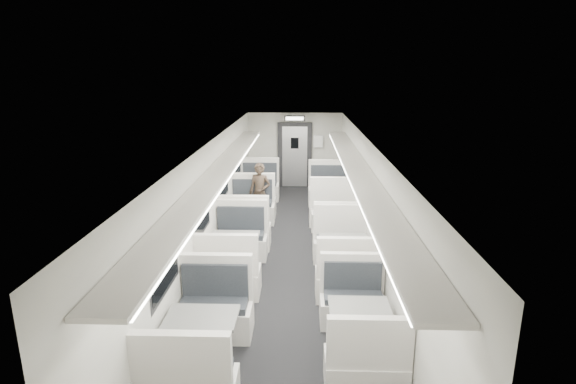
# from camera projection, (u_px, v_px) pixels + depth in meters

# --- Properties ---
(room) EXTENTS (3.24, 12.24, 2.64)m
(room) POSITION_uv_depth(u_px,v_px,m) (290.00, 203.00, 8.71)
(room) COLOR black
(room) RESTS_ON ground
(booth_left_a) EXTENTS (1.12, 2.26, 1.21)m
(booth_left_a) POSITION_uv_depth(u_px,v_px,m) (257.00, 193.00, 12.39)
(booth_left_a) COLOR silver
(booth_left_a) RESTS_ON room
(booth_left_b) EXTENTS (1.12, 2.27, 1.21)m
(booth_left_b) POSITION_uv_depth(u_px,v_px,m) (248.00, 217.00, 10.39)
(booth_left_b) COLOR silver
(booth_left_b) RESTS_ON room
(booth_left_c) EXTENTS (1.07, 2.17, 1.16)m
(booth_left_c) POSITION_uv_depth(u_px,v_px,m) (235.00, 254.00, 8.31)
(booth_left_c) COLOR silver
(booth_left_c) RESTS_ON room
(booth_left_d) EXTENTS (1.06, 2.16, 1.15)m
(booth_left_d) POSITION_uv_depth(u_px,v_px,m) (203.00, 342.00, 5.63)
(booth_left_d) COLOR silver
(booth_left_d) RESTS_ON room
(booth_right_a) EXTENTS (1.15, 2.33, 1.25)m
(booth_right_a) POSITION_uv_depth(u_px,v_px,m) (331.00, 198.00, 11.86)
(booth_right_a) COLOR silver
(booth_right_a) RESTS_ON room
(booth_right_b) EXTENTS (1.07, 2.16, 1.16)m
(booth_right_b) POSITION_uv_depth(u_px,v_px,m) (336.00, 225.00, 9.93)
(booth_right_b) COLOR silver
(booth_right_b) RESTS_ON room
(booth_right_c) EXTENTS (1.06, 2.14, 1.14)m
(booth_right_c) POSITION_uv_depth(u_px,v_px,m) (343.00, 257.00, 8.20)
(booth_right_c) COLOR silver
(booth_right_c) RESTS_ON room
(booth_right_d) EXTENTS (0.97, 1.97, 1.05)m
(booth_right_d) POSITION_uv_depth(u_px,v_px,m) (358.00, 328.00, 6.00)
(booth_right_d) COLOR silver
(booth_right_d) RESTS_ON room
(passenger) EXTENTS (0.61, 0.47, 1.50)m
(passenger) POSITION_uv_depth(u_px,v_px,m) (260.00, 193.00, 11.13)
(passenger) COLOR black
(passenger) RESTS_ON room
(window_a) EXTENTS (0.02, 1.18, 0.84)m
(window_a) POSITION_uv_depth(u_px,v_px,m) (238.00, 161.00, 11.99)
(window_a) COLOR black
(window_a) RESTS_ON room
(window_b) EXTENTS (0.02, 1.18, 0.84)m
(window_b) POSITION_uv_depth(u_px,v_px,m) (224.00, 180.00, 9.87)
(window_b) COLOR black
(window_b) RESTS_ON room
(window_c) EXTENTS (0.02, 1.18, 0.84)m
(window_c) POSITION_uv_depth(u_px,v_px,m) (202.00, 210.00, 7.75)
(window_c) COLOR black
(window_c) RESTS_ON room
(window_d) EXTENTS (0.02, 1.18, 0.84)m
(window_d) POSITION_uv_depth(u_px,v_px,m) (165.00, 263.00, 5.62)
(window_d) COLOR black
(window_d) RESTS_ON room
(luggage_rack_left) EXTENTS (0.46, 10.40, 0.09)m
(luggage_rack_left) POSITION_uv_depth(u_px,v_px,m) (222.00, 170.00, 8.27)
(luggage_rack_left) COLOR silver
(luggage_rack_left) RESTS_ON room
(luggage_rack_right) EXTENTS (0.46, 10.40, 0.09)m
(luggage_rack_right) POSITION_uv_depth(u_px,v_px,m) (357.00, 171.00, 8.19)
(luggage_rack_right) COLOR silver
(luggage_rack_right) RESTS_ON room
(vestibule_door) EXTENTS (1.10, 0.13, 2.10)m
(vestibule_door) POSITION_uv_depth(u_px,v_px,m) (295.00, 155.00, 14.47)
(vestibule_door) COLOR black
(vestibule_door) RESTS_ON room
(exit_sign) EXTENTS (0.62, 0.12, 0.16)m
(exit_sign) POSITION_uv_depth(u_px,v_px,m) (295.00, 118.00, 13.68)
(exit_sign) COLOR black
(exit_sign) RESTS_ON room
(wall_notice) EXTENTS (0.32, 0.02, 0.40)m
(wall_notice) POSITION_uv_depth(u_px,v_px,m) (318.00, 141.00, 14.32)
(wall_notice) COLOR white
(wall_notice) RESTS_ON room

